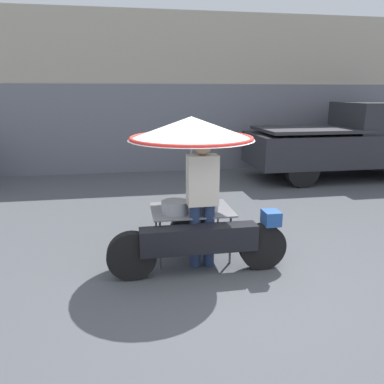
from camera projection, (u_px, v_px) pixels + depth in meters
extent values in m
plane|color=#4C4F54|center=(230.00, 284.00, 4.43)|extent=(36.00, 36.00, 0.00)
cube|color=#B2A893|center=(163.00, 94.00, 11.17)|extent=(28.00, 2.00, 4.27)
cube|color=slate|center=(167.00, 129.00, 10.43)|extent=(23.80, 0.06, 2.40)
cylinder|color=black|center=(262.00, 246.00, 4.76)|extent=(0.60, 0.14, 0.60)
cylinder|color=black|center=(132.00, 256.00, 4.49)|extent=(0.60, 0.14, 0.60)
cube|color=black|center=(199.00, 239.00, 4.58)|extent=(1.45, 0.24, 0.32)
cube|color=#234C93|center=(271.00, 218.00, 4.68)|extent=(0.20, 0.24, 0.18)
cylinder|color=black|center=(189.00, 231.00, 5.39)|extent=(0.54, 0.14, 0.54)
cylinder|color=#515156|center=(230.00, 240.00, 4.89)|extent=(0.03, 0.03, 0.65)
cylinder|color=#515156|center=(218.00, 223.00, 5.54)|extent=(0.03, 0.03, 0.65)
cylinder|color=#515156|center=(160.00, 245.00, 4.74)|extent=(0.03, 0.03, 0.65)
cylinder|color=#515156|center=(156.00, 226.00, 5.39)|extent=(0.03, 0.03, 0.65)
cube|color=gray|center=(191.00, 210.00, 5.05)|extent=(1.08, 0.80, 0.02)
cylinder|color=#B2B2B7|center=(191.00, 175.00, 4.93)|extent=(0.03, 0.03, 0.94)
cone|color=white|center=(191.00, 128.00, 4.77)|extent=(1.63, 1.63, 0.29)
torus|color=red|center=(191.00, 138.00, 4.80)|extent=(1.60, 1.60, 0.05)
cylinder|color=#939399|center=(175.00, 207.00, 4.86)|extent=(0.35, 0.35, 0.16)
cylinder|color=#939399|center=(207.00, 204.00, 4.94)|extent=(0.31, 0.31, 0.18)
cylinder|color=navy|center=(195.00, 236.00, 4.79)|extent=(0.14, 0.14, 0.84)
cylinder|color=navy|center=(209.00, 235.00, 4.82)|extent=(0.14, 0.14, 0.84)
cube|color=beige|center=(202.00, 180.00, 4.61)|extent=(0.38, 0.22, 0.63)
sphere|color=tan|center=(203.00, 146.00, 4.50)|extent=(0.23, 0.23, 0.23)
cylinder|color=black|center=(374.00, 156.00, 10.77)|extent=(0.79, 0.24, 0.79)
cylinder|color=black|center=(302.00, 171.00, 8.83)|extent=(0.79, 0.24, 0.79)
cylinder|color=black|center=(277.00, 160.00, 10.28)|extent=(0.79, 0.24, 0.79)
cube|color=#28282D|center=(344.00, 148.00, 9.70)|extent=(4.93, 1.80, 0.79)
cube|color=#28282D|center=(375.00, 117.00, 9.62)|extent=(1.67, 1.65, 0.75)
cube|color=#2D2D33|center=(310.00, 129.00, 9.40)|extent=(2.56, 1.72, 0.08)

